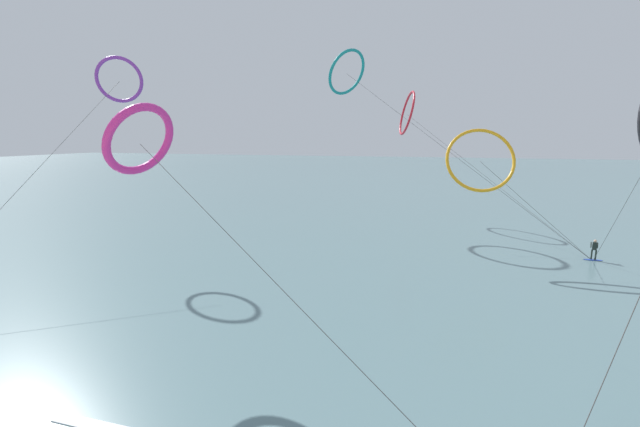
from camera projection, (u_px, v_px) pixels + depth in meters
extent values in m
cube|color=slate|center=(413.00, 176.00, 105.21)|extent=(400.00, 200.00, 0.08)
ellipsoid|color=#2647B7|center=(593.00, 260.00, 33.36)|extent=(1.40, 0.40, 0.06)
cylinder|color=#1E2823|center=(596.00, 255.00, 33.21)|extent=(0.12, 0.12, 0.80)
cylinder|color=#1E2823|center=(592.00, 254.00, 33.35)|extent=(0.12, 0.12, 0.80)
cube|color=#1E2823|center=(595.00, 246.00, 33.15)|extent=(0.36, 0.28, 0.62)
sphere|color=tan|center=(595.00, 241.00, 33.07)|extent=(0.22, 0.22, 0.22)
cylinder|color=#1E2823|center=(598.00, 246.00, 33.14)|extent=(0.22, 0.51, 0.39)
cylinder|color=#1E2823|center=(591.00, 245.00, 33.37)|extent=(0.22, 0.51, 0.39)
torus|color=purple|center=(119.00, 80.00, 35.08)|extent=(4.03, 2.86, 3.80)
cylinder|color=#3F3F3F|center=(30.00, 178.00, 27.08)|extent=(1.49, 19.40, 14.49)
torus|color=teal|center=(347.00, 72.00, 46.96)|extent=(4.98, 5.89, 4.90)
cylinder|color=#3F3F3F|center=(449.00, 152.00, 40.19)|extent=(22.95, 11.11, 16.90)
cylinder|color=#3F3F3F|center=(624.00, 206.00, 27.92)|extent=(0.41, 9.66, 10.53)
torus|color=red|center=(407.00, 113.00, 50.87)|extent=(2.91, 5.63, 5.38)
cylinder|color=#3F3F3F|center=(481.00, 172.00, 42.14)|extent=(16.48, 16.27, 12.60)
torus|color=orange|center=(480.00, 160.00, 33.11)|extent=(5.79, 3.40, 5.04)
cylinder|color=#3F3F3F|center=(537.00, 211.00, 33.26)|extent=(9.19, 1.39, 7.93)
torus|color=#CC288E|center=(140.00, 140.00, 19.49)|extent=(2.83, 4.05, 3.46)
cylinder|color=#3F3F3F|center=(274.00, 282.00, 14.83)|extent=(16.33, 7.11, 9.57)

